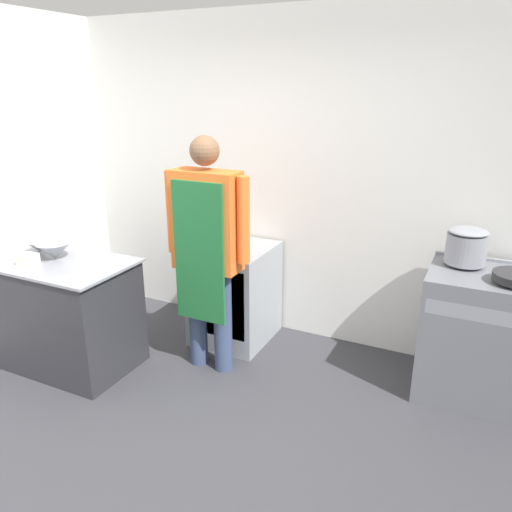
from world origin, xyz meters
TOP-DOWN VIEW (x-y plane):
  - ground_plane at (0.00, 0.00)m, footprint 14.00×14.00m
  - wall_back at (0.00, 1.95)m, footprint 8.00×0.05m
  - wall_left at (-2.05, 1.00)m, footprint 0.05×8.00m
  - prep_counter at (-1.38, 0.63)m, footprint 1.19×0.68m
  - stove at (1.59, 1.57)m, footprint 0.77×0.62m
  - fridge_unit at (-0.35, 1.58)m, footprint 0.61×0.66m
  - person_cook at (-0.30, 1.07)m, footprint 0.68×0.24m
  - mixing_bowl at (-1.41, 0.67)m, footprint 0.27×0.27m
  - small_bowl at (-1.63, 0.73)m, footprint 0.17×0.17m
  - plastic_tub at (-1.48, 0.49)m, footprint 0.12×0.12m
  - stock_pot at (1.42, 1.68)m, footprint 0.27×0.27m

SIDE VIEW (x-z plane):
  - ground_plane at x=0.00m, z-range 0.00..0.00m
  - fridge_unit at x=-0.35m, z-range 0.00..0.84m
  - prep_counter at x=-1.38m, z-range 0.00..0.86m
  - stove at x=1.59m, z-range -0.01..0.93m
  - plastic_tub at x=-1.48m, z-range 0.86..0.94m
  - small_bowl at x=-1.63m, z-range 0.86..0.95m
  - mixing_bowl at x=-1.41m, z-range 0.86..0.98m
  - person_cook at x=-0.30m, z-range 0.14..1.93m
  - stock_pot at x=1.42m, z-range 0.94..1.19m
  - wall_back at x=0.00m, z-range 0.00..2.70m
  - wall_left at x=-2.05m, z-range 0.00..2.70m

